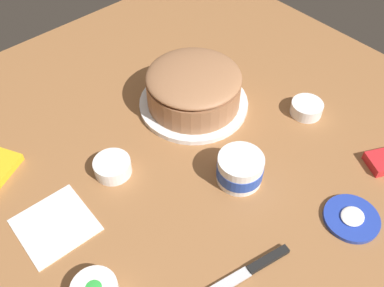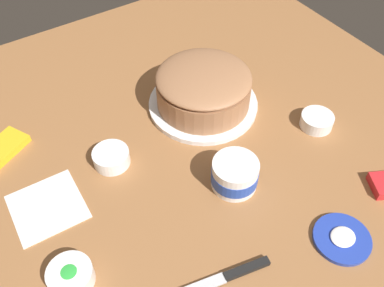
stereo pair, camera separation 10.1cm
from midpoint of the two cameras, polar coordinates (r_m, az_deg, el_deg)
name	(u,v)px [view 1 (the left image)]	position (r m, az deg, el deg)	size (l,w,h in m)	color
ground_plane	(191,183)	(0.98, -3.10, -5.54)	(1.54, 1.54, 0.00)	#936038
frosted_cake	(194,90)	(1.12, -2.38, 7.10)	(0.29, 0.29, 0.12)	white
frosting_tub	(240,168)	(0.96, 3.49, -3.55)	(0.11, 0.11, 0.07)	white
frosting_tub_lid	(352,218)	(0.97, 17.86, -9.69)	(0.12, 0.12, 0.02)	#233DAD
spreading_knife	(248,271)	(0.87, 4.14, -16.95)	(0.24, 0.07, 0.01)	silver
sprinkle_bowl_blue	(307,108)	(1.15, 12.74, 4.56)	(0.08, 0.08, 0.03)	white
sprinkle_bowl_yellow	(113,166)	(1.01, -13.46, -3.19)	(0.09, 0.09, 0.04)	white
paper_napkin	(55,224)	(0.98, -20.83, -10.32)	(0.15, 0.15, 0.01)	white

